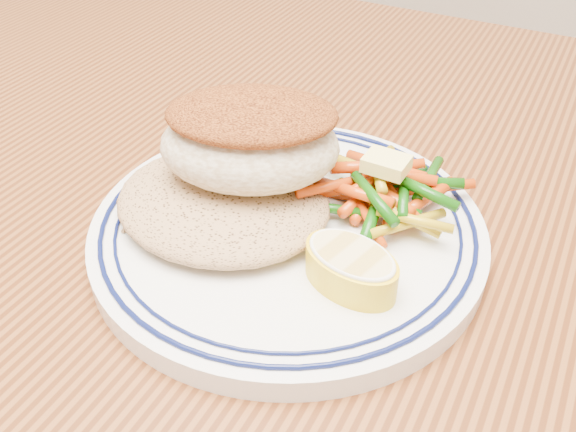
# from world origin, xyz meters

# --- Properties ---
(dining_table) EXTENTS (1.50, 0.90, 0.75)m
(dining_table) POSITION_xyz_m (0.00, 0.00, 0.65)
(dining_table) COLOR #4D250F
(dining_table) RESTS_ON ground
(plate) EXTENTS (0.25, 0.25, 0.02)m
(plate) POSITION_xyz_m (-0.01, 0.02, 0.76)
(plate) COLOR silver
(plate) RESTS_ON dining_table
(rice_pilaf) EXTENTS (0.14, 0.12, 0.03)m
(rice_pilaf) POSITION_xyz_m (-0.05, 0.00, 0.78)
(rice_pilaf) COLOR #99754C
(rice_pilaf) RESTS_ON plate
(fish_fillet) EXTENTS (0.13, 0.12, 0.06)m
(fish_fillet) POSITION_xyz_m (-0.04, 0.02, 0.81)
(fish_fillet) COLOR beige
(fish_fillet) RESTS_ON rice_pilaf
(vegetable_pile) EXTENTS (0.11, 0.11, 0.03)m
(vegetable_pile) POSITION_xyz_m (0.04, 0.06, 0.78)
(vegetable_pile) COLOR #C23B09
(vegetable_pile) RESTS_ON plate
(butter_pat) EXTENTS (0.03, 0.02, 0.01)m
(butter_pat) POSITION_xyz_m (0.04, 0.06, 0.80)
(butter_pat) COLOR #FFEE7C
(butter_pat) RESTS_ON vegetable_pile
(lemon_wedge) EXTENTS (0.06, 0.06, 0.02)m
(lemon_wedge) POSITION_xyz_m (0.05, -0.02, 0.78)
(lemon_wedge) COLOR yellow
(lemon_wedge) RESTS_ON plate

